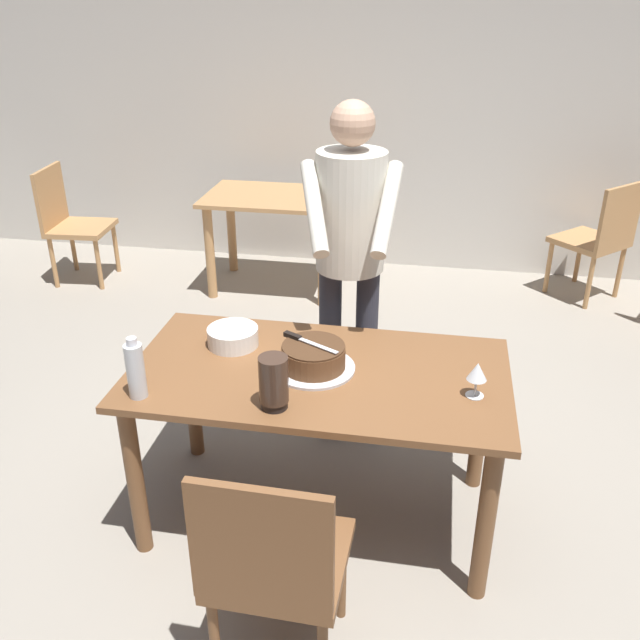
{
  "coord_description": "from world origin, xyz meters",
  "views": [
    {
      "loc": [
        0.43,
        -2.37,
        2.17
      ],
      "look_at": [
        -0.02,
        0.16,
        0.9
      ],
      "focal_mm": 38.57,
      "sensor_mm": 36.0,
      "label": 1
    }
  ],
  "objects_px": {
    "wine_glass_near": "(477,373)",
    "background_table": "(273,216)",
    "plate_stack": "(233,337)",
    "background_chair_0": "(70,220)",
    "cake_on_platter": "(313,358)",
    "cake_knife": "(300,339)",
    "hurricane_lamp": "(274,382)",
    "chair_near_side": "(273,563)",
    "background_chair_1": "(599,236)",
    "water_bottle": "(136,370)",
    "person_cutting_cake": "(350,243)",
    "main_dining_table": "(319,395)"
  },
  "relations": [
    {
      "from": "hurricane_lamp",
      "to": "person_cutting_cake",
      "type": "xyz_separation_m",
      "value": [
        0.15,
        0.91,
        0.22
      ]
    },
    {
      "from": "background_chair_0",
      "to": "background_chair_1",
      "type": "bearing_deg",
      "value": 4.86
    },
    {
      "from": "cake_knife",
      "to": "person_cutting_cake",
      "type": "relative_size",
      "value": 0.14
    },
    {
      "from": "cake_on_platter",
      "to": "main_dining_table",
      "type": "bearing_deg",
      "value": -20.3
    },
    {
      "from": "main_dining_table",
      "to": "wine_glass_near",
      "type": "bearing_deg",
      "value": -7.43
    },
    {
      "from": "cake_on_platter",
      "to": "water_bottle",
      "type": "bearing_deg",
      "value": -152.93
    },
    {
      "from": "cake_on_platter",
      "to": "cake_knife",
      "type": "xyz_separation_m",
      "value": [
        -0.06,
        0.03,
        0.06
      ]
    },
    {
      "from": "cake_on_platter",
      "to": "background_chair_0",
      "type": "distance_m",
      "value": 3.34
    },
    {
      "from": "plate_stack",
      "to": "wine_glass_near",
      "type": "relative_size",
      "value": 1.53
    },
    {
      "from": "plate_stack",
      "to": "hurricane_lamp",
      "type": "xyz_separation_m",
      "value": [
        0.29,
        -0.44,
        0.07
      ]
    },
    {
      "from": "hurricane_lamp",
      "to": "background_table",
      "type": "relative_size",
      "value": 0.21
    },
    {
      "from": "cake_on_platter",
      "to": "water_bottle",
      "type": "distance_m",
      "value": 0.7
    },
    {
      "from": "plate_stack",
      "to": "hurricane_lamp",
      "type": "bearing_deg",
      "value": -56.59
    },
    {
      "from": "chair_near_side",
      "to": "cake_knife",
      "type": "bearing_deg",
      "value": 95.59
    },
    {
      "from": "hurricane_lamp",
      "to": "chair_near_side",
      "type": "relative_size",
      "value": 0.23
    },
    {
      "from": "person_cutting_cake",
      "to": "background_table",
      "type": "height_order",
      "value": "person_cutting_cake"
    },
    {
      "from": "plate_stack",
      "to": "wine_glass_near",
      "type": "xyz_separation_m",
      "value": [
        1.02,
        -0.23,
        0.06
      ]
    },
    {
      "from": "cake_on_platter",
      "to": "plate_stack",
      "type": "xyz_separation_m",
      "value": [
        -0.38,
        0.14,
        -0.01
      ]
    },
    {
      "from": "cake_on_platter",
      "to": "chair_near_side",
      "type": "xyz_separation_m",
      "value": [
        0.02,
        -0.8,
        -0.31
      ]
    },
    {
      "from": "chair_near_side",
      "to": "background_chair_0",
      "type": "bearing_deg",
      "value": 127.35
    },
    {
      "from": "water_bottle",
      "to": "background_table",
      "type": "xyz_separation_m",
      "value": [
        -0.15,
        2.78,
        -0.29
      ]
    },
    {
      "from": "plate_stack",
      "to": "water_bottle",
      "type": "bearing_deg",
      "value": -117.35
    },
    {
      "from": "plate_stack",
      "to": "hurricane_lamp",
      "type": "distance_m",
      "value": 0.53
    },
    {
      "from": "main_dining_table",
      "to": "person_cutting_cake",
      "type": "xyz_separation_m",
      "value": [
        0.04,
        0.62,
        0.44
      ]
    },
    {
      "from": "hurricane_lamp",
      "to": "person_cutting_cake",
      "type": "distance_m",
      "value": 0.95
    },
    {
      "from": "cake_knife",
      "to": "plate_stack",
      "type": "bearing_deg",
      "value": 161.31
    },
    {
      "from": "hurricane_lamp",
      "to": "chair_near_side",
      "type": "xyz_separation_m",
      "value": [
        0.11,
        -0.5,
        -0.37
      ]
    },
    {
      "from": "background_table",
      "to": "plate_stack",
      "type": "bearing_deg",
      "value": -80.43
    },
    {
      "from": "chair_near_side",
      "to": "background_table",
      "type": "xyz_separation_m",
      "value": [
        -0.79,
        3.26,
        0.09
      ]
    },
    {
      "from": "plate_stack",
      "to": "background_chair_0",
      "type": "relative_size",
      "value": 0.24
    },
    {
      "from": "cake_knife",
      "to": "wine_glass_near",
      "type": "bearing_deg",
      "value": -9.92
    },
    {
      "from": "cake_on_platter",
      "to": "wine_glass_near",
      "type": "distance_m",
      "value": 0.65
    },
    {
      "from": "water_bottle",
      "to": "background_chair_0",
      "type": "relative_size",
      "value": 0.28
    },
    {
      "from": "cake_knife",
      "to": "background_chair_0",
      "type": "xyz_separation_m",
      "value": [
        -2.31,
        2.3,
        -0.37
      ]
    },
    {
      "from": "person_cutting_cake",
      "to": "cake_on_platter",
      "type": "bearing_deg",
      "value": -95.47
    },
    {
      "from": "wine_glass_near",
      "to": "cake_knife",
      "type": "bearing_deg",
      "value": 170.08
    },
    {
      "from": "cake_knife",
      "to": "background_chair_1",
      "type": "xyz_separation_m",
      "value": [
        1.68,
        2.64,
        -0.37
      ]
    },
    {
      "from": "water_bottle",
      "to": "background_chair_1",
      "type": "height_order",
      "value": "water_bottle"
    },
    {
      "from": "plate_stack",
      "to": "water_bottle",
      "type": "relative_size",
      "value": 0.88
    },
    {
      "from": "water_bottle",
      "to": "background_chair_1",
      "type": "relative_size",
      "value": 0.28
    },
    {
      "from": "hurricane_lamp",
      "to": "chair_near_side",
      "type": "distance_m",
      "value": 0.63
    },
    {
      "from": "background_chair_1",
      "to": "cake_knife",
      "type": "bearing_deg",
      "value": -122.54
    },
    {
      "from": "plate_stack",
      "to": "hurricane_lamp",
      "type": "relative_size",
      "value": 1.05
    },
    {
      "from": "person_cutting_cake",
      "to": "chair_near_side",
      "type": "height_order",
      "value": "person_cutting_cake"
    },
    {
      "from": "wine_glass_near",
      "to": "background_chair_1",
      "type": "distance_m",
      "value": 2.95
    },
    {
      "from": "plate_stack",
      "to": "chair_near_side",
      "type": "relative_size",
      "value": 0.24
    },
    {
      "from": "cake_on_platter",
      "to": "hurricane_lamp",
      "type": "relative_size",
      "value": 1.62
    },
    {
      "from": "main_dining_table",
      "to": "cake_on_platter",
      "type": "relative_size",
      "value": 4.52
    },
    {
      "from": "wine_glass_near",
      "to": "background_table",
      "type": "height_order",
      "value": "wine_glass_near"
    },
    {
      "from": "plate_stack",
      "to": "background_chair_0",
      "type": "height_order",
      "value": "background_chair_0"
    }
  ]
}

